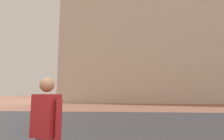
{
  "coord_description": "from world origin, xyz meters",
  "views": [
    {
      "loc": [
        0.71,
        -1.75,
        1.51
      ],
      "look_at": [
        -0.14,
        10.27,
        3.06
      ],
      "focal_mm": 27.55,
      "sensor_mm": 36.0,
      "label": 1
    }
  ],
  "objects": [
    {
      "name": "person_skater",
      "position": [
        -0.45,
        0.79,
        0.96
      ],
      "size": [
        0.56,
        0.39,
        1.73
      ],
      "color": "slate",
      "rests_on": "ground_plane"
    },
    {
      "name": "landmark_building",
      "position": [
        3.48,
        29.05,
        9.42
      ],
      "size": [
        24.56,
        16.0,
        32.74
      ],
      "color": "beige",
      "rests_on": "ground_plane"
    },
    {
      "name": "ground_plane",
      "position": [
        0.0,
        10.0,
        0.0
      ],
      "size": [
        120.0,
        120.0,
        0.0
      ],
      "primitive_type": "plane",
      "color": "#93604C"
    },
    {
      "name": "street_asphalt_strip",
      "position": [
        0.0,
        7.52,
        0.0
      ],
      "size": [
        120.0,
        8.35,
        0.0
      ],
      "primitive_type": "cube",
      "color": "#38383D",
      "rests_on": "ground_plane"
    }
  ]
}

